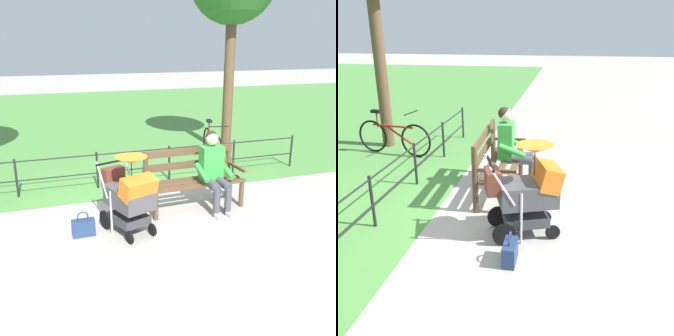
% 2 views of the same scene
% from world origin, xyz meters
% --- Properties ---
extents(ground_plane, '(60.00, 60.00, 0.00)m').
position_xyz_m(ground_plane, '(0.00, 0.00, 0.00)').
color(ground_plane, '#ADA89E').
extents(park_bench, '(1.62, 0.65, 0.96)m').
position_xyz_m(park_bench, '(-0.66, -0.12, 0.53)').
color(park_bench, brown).
rests_on(park_bench, ground).
extents(person_on_bench, '(0.54, 0.74, 1.28)m').
position_xyz_m(person_on_bench, '(-0.94, 0.11, 0.68)').
color(person_on_bench, '#42424C').
rests_on(person_on_bench, ground).
extents(stroller, '(0.75, 0.99, 1.15)m').
position_xyz_m(stroller, '(0.55, 0.51, 0.59)').
color(stroller, black).
rests_on(stroller, ground).
extents(handbag, '(0.32, 0.14, 0.37)m').
position_xyz_m(handbag, '(1.20, 0.40, 0.13)').
color(handbag, navy).
rests_on(handbag, ground).
extents(park_fence, '(7.09, 0.04, 0.70)m').
position_xyz_m(park_fence, '(0.00, -1.44, 0.42)').
color(park_fence, black).
rests_on(park_fence, ground).
extents(bicycle, '(0.46, 1.64, 0.89)m').
position_xyz_m(bicycle, '(-2.11, -2.47, 0.36)').
color(bicycle, black).
rests_on(bicycle, ground).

